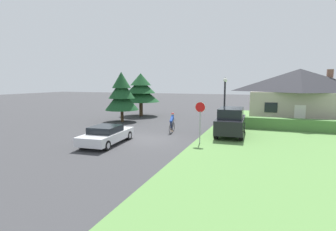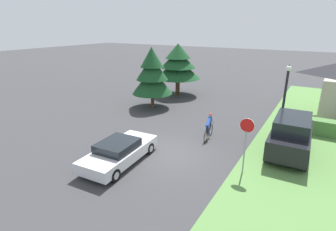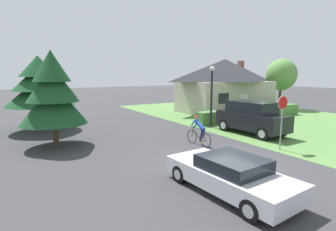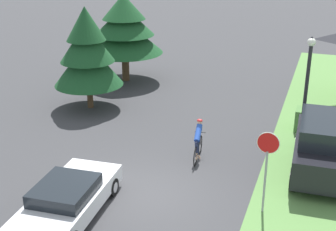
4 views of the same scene
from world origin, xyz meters
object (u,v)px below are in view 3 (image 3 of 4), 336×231
at_px(cottage_house, 225,85).
at_px(stop_sign, 282,112).
at_px(cyclist, 199,131).
at_px(deciduous_tree_right, 281,75).
at_px(street_lamp, 212,90).
at_px(sedan_left_lane, 230,174).
at_px(parked_suv_right, 252,117).
at_px(conifer_tall_far, 39,84).
at_px(conifer_tall_near, 53,93).

distance_m(cottage_house, stop_sign, 13.66).
distance_m(cyclist, deciduous_tree_right, 18.77).
xyz_separation_m(stop_sign, street_lamp, (0.69, 6.19, 0.79)).
height_order(sedan_left_lane, parked_suv_right, parked_suv_right).
distance_m(parked_suv_right, conifer_tall_far, 14.12).
relative_size(parked_suv_right, street_lamp, 1.04).
bearing_deg(parked_suv_right, stop_sign, 152.46).
bearing_deg(deciduous_tree_right, conifer_tall_far, 177.52).
relative_size(cyclist, deciduous_tree_right, 0.34).
bearing_deg(deciduous_tree_right, parked_suv_right, -150.39).
xyz_separation_m(conifer_tall_near, conifer_tall_far, (-0.20, 4.79, 0.27)).
xyz_separation_m(sedan_left_lane, deciduous_tree_right, (19.66, 12.60, 3.12)).
height_order(parked_suv_right, stop_sign, stop_sign).
height_order(street_lamp, deciduous_tree_right, deciduous_tree_right).
relative_size(cottage_house, street_lamp, 2.16).
bearing_deg(street_lamp, parked_suv_right, -72.72).
height_order(cyclist, deciduous_tree_right, deciduous_tree_right).
bearing_deg(conifer_tall_far, sedan_left_lane, -73.04).
relative_size(cottage_house, sedan_left_lane, 2.08).
relative_size(sedan_left_lane, deciduous_tree_right, 0.84).
relative_size(cottage_house, parked_suv_right, 2.07).
relative_size(sedan_left_lane, conifer_tall_far, 0.91).
xyz_separation_m(stop_sign, conifer_tall_far, (-9.80, 11.37, 1.19)).
height_order(cyclist, conifer_tall_far, conifer_tall_far).
relative_size(cyclist, conifer_tall_far, 0.37).
height_order(conifer_tall_near, deciduous_tree_right, deciduous_tree_right).
relative_size(sedan_left_lane, cyclist, 2.49).
xyz_separation_m(street_lamp, deciduous_tree_right, (13.32, 4.15, 1.02)).
relative_size(cottage_house, deciduous_tree_right, 1.75).
relative_size(parked_suv_right, conifer_tall_near, 0.92).
distance_m(street_lamp, deciduous_tree_right, 13.99).
relative_size(conifer_tall_near, conifer_tall_far, 1.00).
xyz_separation_m(parked_suv_right, conifer_tall_far, (-11.39, 8.09, 2.05)).
height_order(street_lamp, conifer_tall_far, conifer_tall_far).
relative_size(stop_sign, deciduous_tree_right, 0.50).
xyz_separation_m(cottage_house, parked_suv_right, (-5.43, -8.40, -1.68)).
bearing_deg(conifer_tall_far, cyclist, -51.14).
height_order(cottage_house, stop_sign, cottage_house).
bearing_deg(cyclist, stop_sign, -140.18).
height_order(sedan_left_lane, conifer_tall_far, conifer_tall_far).
xyz_separation_m(sedan_left_lane, conifer_tall_near, (-3.96, 8.85, 2.23)).
bearing_deg(conifer_tall_near, deciduous_tree_right, 9.03).
bearing_deg(conifer_tall_far, parked_suv_right, -35.37).
height_order(parked_suv_right, conifer_tall_near, conifer_tall_near).
bearing_deg(conifer_tall_far, conifer_tall_near, -87.65).
bearing_deg(sedan_left_lane, cyclist, -31.54).
xyz_separation_m(cyclist, conifer_tall_far, (-6.86, 8.51, 2.36)).
bearing_deg(street_lamp, sedan_left_lane, -126.85).
relative_size(street_lamp, conifer_tall_near, 0.88).
xyz_separation_m(cottage_house, stop_sign, (-7.02, -11.68, -0.81)).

